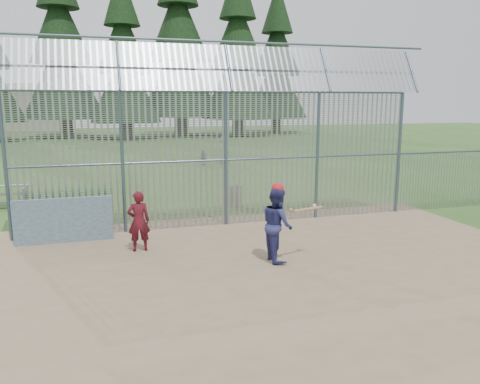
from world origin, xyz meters
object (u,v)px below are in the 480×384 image
object	(u,v)px
batter	(277,224)
trash_can	(235,196)
dugout_wall	(64,220)
onlooker	(139,221)

from	to	relation	value
batter	trash_can	bearing A→B (deg)	-6.73
dugout_wall	batter	distance (m)	5.72
dugout_wall	onlooker	distance (m)	2.26
batter	trash_can	size ratio (longest dim) A/B	2.13
onlooker	trash_can	xyz separation A→B (m)	(3.71, 4.30, -0.40)
dugout_wall	trash_can	size ratio (longest dim) A/B	3.05
dugout_wall	trash_can	xyz separation A→B (m)	(5.56, 3.01, -0.24)
batter	trash_can	world-z (taller)	batter
onlooker	trash_can	distance (m)	5.70
trash_can	dugout_wall	bearing A→B (deg)	-151.58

